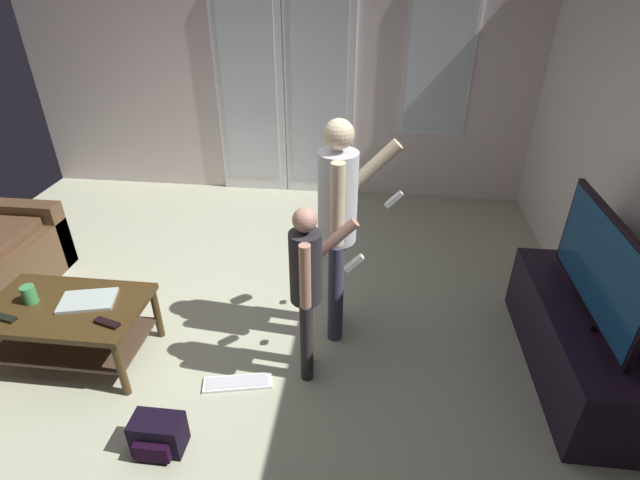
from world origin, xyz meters
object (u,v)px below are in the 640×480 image
tv_remote_black (4,318)px  dvd_remote_slim (107,323)px  tv_stand (574,341)px  person_child (308,281)px  backpack (158,435)px  loose_keyboard (238,383)px  laptop_closed (88,301)px  coffee_table (69,320)px  flat_screen_tv (600,267)px  cup_near_edge (29,294)px  person_adult (339,216)px

tv_remote_black → dvd_remote_slim: 0.66m
tv_stand → tv_remote_black: size_ratio=8.56×
person_child → backpack: person_child is taller
tv_stand → backpack: tv_stand is taller
person_child → loose_keyboard: person_child is taller
tv_stand → laptop_closed: size_ratio=4.25×
coffee_table → person_child: (1.59, 0.06, 0.40)m
tv_stand → tv_remote_black: bearing=-173.1°
loose_keyboard → tv_stand: bearing=9.9°
backpack → loose_keyboard: (0.31, 0.51, -0.10)m
laptop_closed → flat_screen_tv: bearing=-10.6°
coffee_table → flat_screen_tv: bearing=4.6°
backpack → person_child: bearing=42.6°
tv_remote_black → laptop_closed: bearing=39.3°
flat_screen_tv → tv_remote_black: 3.62m
backpack → tv_remote_black: 1.26m
tv_stand → loose_keyboard: size_ratio=3.18×
coffee_table → dvd_remote_slim: (0.37, -0.14, 0.13)m
loose_keyboard → cup_near_edge: size_ratio=3.79×
backpack → dvd_remote_slim: 0.75m
coffee_table → flat_screen_tv: size_ratio=0.89×
laptop_closed → tv_remote_black: bearing=-166.7°
coffee_table → laptop_closed: size_ratio=2.95×
tv_stand → person_child: (-1.70, -0.20, 0.48)m
person_adult → person_child: bearing=-109.2°
flat_screen_tv → loose_keyboard: size_ratio=2.47×
person_adult → dvd_remote_slim: 1.58m
coffee_table → cup_near_edge: bearing=177.4°
coffee_table → tv_remote_black: tv_remote_black is taller
flat_screen_tv → dvd_remote_slim: size_ratio=6.65×
backpack → laptop_closed: (-0.70, 0.68, 0.35)m
coffee_table → tv_remote_black: 0.36m
loose_keyboard → tv_remote_black: (-1.43, -0.05, 0.45)m
tv_remote_black → cup_near_edge: bearing=82.6°
tv_remote_black → dvd_remote_slim: same height
loose_keyboard → tv_remote_black: tv_remote_black is taller
laptop_closed → tv_stand: bearing=-10.6°
laptop_closed → dvd_remote_slim: 0.31m
tv_stand → person_child: 1.78m
tv_stand → cup_near_edge: bearing=-175.9°
coffee_table → cup_near_edge: (-0.23, 0.01, 0.18)m
laptop_closed → cup_near_edge: (-0.36, -0.04, 0.05)m
person_adult → person_child: person_adult is taller
flat_screen_tv → tv_remote_black: (-3.58, -0.43, -0.37)m
cup_near_edge → tv_remote_black: 0.20m
person_child → person_adult: bearing=70.8°
tv_stand → flat_screen_tv: (-0.00, 0.00, 0.58)m
tv_remote_black → dvd_remote_slim: (0.66, 0.03, 0.00)m
tv_stand → person_child: size_ratio=1.20×
laptop_closed → tv_remote_black: size_ratio=2.02×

